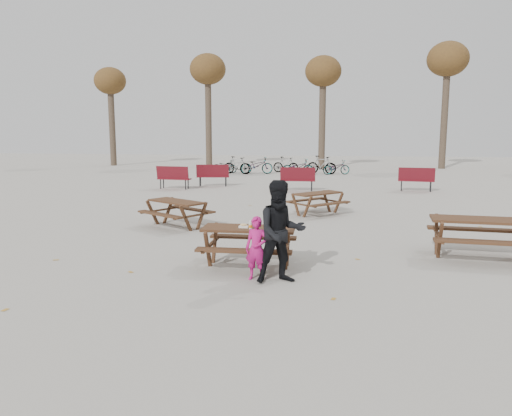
# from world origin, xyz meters

# --- Properties ---
(ground) EXTENTS (80.00, 80.00, 0.00)m
(ground) POSITION_xyz_m (0.00, 0.00, 0.00)
(ground) COLOR gray
(ground) RESTS_ON ground
(main_picnic_table) EXTENTS (1.80, 1.45, 0.78)m
(main_picnic_table) POSITION_xyz_m (0.00, 0.00, 0.59)
(main_picnic_table) COLOR #382414
(main_picnic_table) RESTS_ON ground
(food_tray) EXTENTS (0.18, 0.11, 0.03)m
(food_tray) POSITION_xyz_m (-0.09, -0.05, 0.79)
(food_tray) COLOR white
(food_tray) RESTS_ON main_picnic_table
(bread_roll) EXTENTS (0.14, 0.06, 0.05)m
(bread_roll) POSITION_xyz_m (-0.09, -0.05, 0.83)
(bread_roll) COLOR tan
(bread_roll) RESTS_ON food_tray
(soda_bottle) EXTENTS (0.07, 0.07, 0.17)m
(soda_bottle) POSITION_xyz_m (0.06, -0.16, 0.85)
(soda_bottle) COLOR silver
(soda_bottle) RESTS_ON main_picnic_table
(child) EXTENTS (0.46, 0.35, 1.15)m
(child) POSITION_xyz_m (0.29, -0.87, 0.58)
(child) COLOR #B6166B
(child) RESTS_ON ground
(adult) EXTENTS (1.06, 0.95, 1.81)m
(adult) POSITION_xyz_m (0.73, -0.96, 0.91)
(adult) COLOR black
(adult) RESTS_ON ground
(picnic_table_east) EXTENTS (2.09, 1.75, 0.84)m
(picnic_table_east) POSITION_xyz_m (4.66, 1.27, 0.42)
(picnic_table_east) COLOR #382414
(picnic_table_east) RESTS_ON ground
(picnic_table_north) EXTENTS (2.16, 2.06, 0.73)m
(picnic_table_north) POSITION_xyz_m (-2.59, 3.60, 0.36)
(picnic_table_north) COLOR #382414
(picnic_table_north) RESTS_ON ground
(picnic_table_far) EXTENTS (2.05, 2.06, 0.69)m
(picnic_table_far) POSITION_xyz_m (1.19, 6.18, 0.35)
(picnic_table_far) COLOR #382414
(picnic_table_far) RESTS_ON ground
(park_bench_row) EXTENTS (12.17, 1.97, 1.03)m
(park_bench_row) POSITION_xyz_m (-0.92, 12.52, 0.52)
(park_bench_row) COLOR maroon
(park_bench_row) RESTS_ON ground
(bicycle_row) EXTENTS (8.34, 2.86, 1.08)m
(bicycle_row) POSITION_xyz_m (-1.31, 19.89, 0.48)
(bicycle_row) COLOR black
(bicycle_row) RESTS_ON ground
(tree_row) EXTENTS (32.17, 3.52, 8.26)m
(tree_row) POSITION_xyz_m (0.90, 25.15, 6.19)
(tree_row) COLOR #382B21
(tree_row) RESTS_ON ground
(fallen_leaves) EXTENTS (11.00, 11.00, 0.01)m
(fallen_leaves) POSITION_xyz_m (0.50, 2.50, 0.00)
(fallen_leaves) COLOR #B27E2A
(fallen_leaves) RESTS_ON ground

